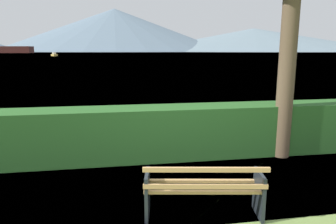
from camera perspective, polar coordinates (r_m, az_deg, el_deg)
The scene contains 6 objects.
ground_plane at distance 5.00m, azimuth 6.31°, elevation -17.99°, with size 1400.00×1400.00×0.00m, color olive.
water_surface at distance 313.87m, azimuth -9.42°, elevation 10.62°, with size 620.00×620.00×0.00m, color #6B8EA3.
park_bench at distance 4.75m, azimuth 6.50°, elevation -13.84°, with size 1.81×0.85×0.87m.
hedge_row at distance 7.19m, azimuth 0.68°, elevation -3.66°, with size 10.34×0.87×1.18m, color #285B23.
fishing_boat_near at distance 136.35m, azimuth -20.01°, elevation 9.76°, with size 3.24×4.48×1.57m.
distant_hills at distance 565.49m, azimuth -4.74°, elevation 13.85°, with size 879.03×435.59×71.91m.
Camera 1 is at (-1.23, -4.19, 2.43)m, focal length 33.49 mm.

